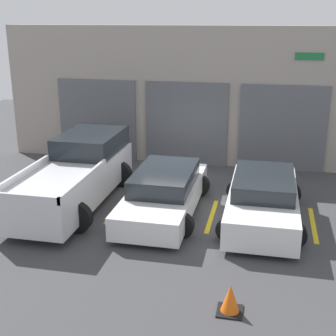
# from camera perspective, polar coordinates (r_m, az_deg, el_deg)

# --- Properties ---
(ground_plane) EXTENTS (28.00, 28.00, 0.00)m
(ground_plane) POSITION_cam_1_polar(r_m,az_deg,el_deg) (14.19, 0.85, -3.01)
(ground_plane) COLOR #3D3D3F
(shophouse_building) EXTENTS (13.75, 0.68, 4.80)m
(shophouse_building) POSITION_cam_1_polar(r_m,az_deg,el_deg) (16.70, 3.12, 8.57)
(shophouse_building) COLOR #9E9389
(shophouse_building) RESTS_ON ground
(pickup_truck) EXTENTS (2.38, 5.46, 1.74)m
(pickup_truck) POSITION_cam_1_polar(r_m,az_deg,el_deg) (13.57, -11.05, -0.66)
(pickup_truck) COLOR silver
(pickup_truck) RESTS_ON ground
(sedan_white) EXTENTS (2.11, 4.59, 1.18)m
(sedan_white) POSITION_cam_1_polar(r_m,az_deg,el_deg) (12.65, -0.45, -2.97)
(sedan_white) COLOR white
(sedan_white) RESTS_ON ground
(sedan_side) EXTENTS (2.10, 4.36, 1.23)m
(sedan_side) POSITION_cam_1_polar(r_m,az_deg,el_deg) (12.36, 11.48, -3.73)
(sedan_side) COLOR white
(sedan_side) RESTS_ON ground
(parking_stripe_far_left) EXTENTS (0.12, 2.20, 0.01)m
(parking_stripe_far_left) POSITION_cam_1_polar(r_m,az_deg,el_deg) (14.16, -16.20, -3.79)
(parking_stripe_far_left) COLOR gold
(parking_stripe_far_left) RESTS_ON ground
(parking_stripe_left) EXTENTS (0.12, 2.20, 0.01)m
(parking_stripe_left) POSITION_cam_1_polar(r_m,az_deg,el_deg) (13.16, -6.06, -4.83)
(parking_stripe_left) COLOR gold
(parking_stripe_left) RESTS_ON ground
(parking_stripe_centre) EXTENTS (0.12, 2.20, 0.01)m
(parking_stripe_centre) POSITION_cam_1_polar(r_m,az_deg,el_deg) (12.63, 5.35, -5.81)
(parking_stripe_centre) COLOR gold
(parking_stripe_centre) RESTS_ON ground
(parking_stripe_right) EXTENTS (0.12, 2.20, 0.01)m
(parking_stripe_right) POSITION_cam_1_polar(r_m,az_deg,el_deg) (12.63, 17.28, -6.60)
(parking_stripe_right) COLOR gold
(parking_stripe_right) RESTS_ON ground
(traffic_cone) EXTENTS (0.47, 0.47, 0.55)m
(traffic_cone) POSITION_cam_1_polar(r_m,az_deg,el_deg) (8.78, 7.60, -15.63)
(traffic_cone) COLOR black
(traffic_cone) RESTS_ON ground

